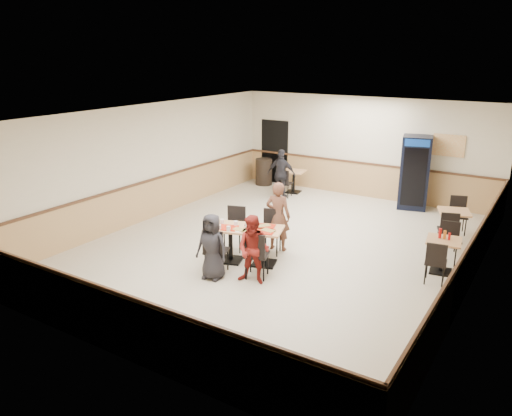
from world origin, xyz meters
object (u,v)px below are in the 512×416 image
Objects in this scene: pepsi_cooler at (415,172)px; main_table at (247,239)px; side_table_far at (453,221)px; back_table at (294,178)px; diner_woman_right at (254,250)px; diner_woman_left at (212,247)px; diner_man_opposite at (278,216)px; trash_bin at (264,172)px; lone_diner at (281,174)px; side_table_near at (443,251)px.

main_table is at bearing -120.96° from pepsi_cooler.
side_table_far is 1.17× the size of back_table.
diner_woman_right is (0.62, -0.73, 0.16)m from main_table.
diner_man_opposite is at bearing 73.16° from diner_woman_left.
trash_bin is (-3.69, 6.43, -0.24)m from diner_woman_right.
lone_diner is at bearing 102.93° from diner_woman_right.
diner_man_opposite reaches higher than back_table.
lone_diner is 2.02× the size of side_table_near.
pepsi_cooler is (2.01, 6.74, 0.37)m from diner_woman_left.
diner_man_opposite reaches higher than diner_woman_left.
pepsi_cooler is at bearing 125.64° from side_table_far.
back_table is (0.00, 0.80, -0.28)m from lone_diner.
diner_woman_left reaches higher than side_table_near.
back_table is at bearing 161.36° from side_table_far.
diner_woman_right is 7.42m from trash_bin.
side_table_far reaches higher than back_table.
pepsi_cooler is at bearing 68.03° from diner_woman_right.
diner_man_opposite is 1.80× the size of side_table_far.
main_table is 1.23× the size of diner_woman_left.
lone_diner is at bearing -90.00° from back_table.
pepsi_cooler reaches higher than diner_woman_left.
trash_bin is (-1.31, 0.35, -0.03)m from back_table.
lone_diner is 0.84m from back_table.
diner_woman_left is at bearing -173.16° from diner_woman_right.
main_table reaches higher than side_table_near.
side_table_far is (3.36, 3.63, -0.03)m from main_table.
diner_man_opposite is 2.10× the size of side_table_near.
side_table_far is (5.12, -0.93, -0.26)m from lone_diner.
diner_man_opposite is 3.48m from side_table_near.
pepsi_cooler reaches higher than main_table.
side_table_near is 0.36× the size of pepsi_cooler.
main_table is 0.97m from diner_woman_right.
trash_bin is at bearing -50.77° from lone_diner.
pepsi_cooler is at bearing -171.29° from lone_diner.
diner_man_opposite is 4.79m from back_table.
diner_woman_left reaches higher than main_table.
diner_man_opposite reaches higher than lone_diner.
trash_bin is at bearing 106.32° from diner_woman_left.
lone_diner is at bearing -71.38° from diner_man_opposite.
diner_woman_right is at bearing -60.17° from trash_bin.
diner_woman_right is 5.80m from lone_diner.
diner_woman_left is 0.84× the size of diner_man_opposite.
back_table is (-5.32, 3.68, 0.00)m from side_table_near.
diner_woman_left is 2.00m from diner_man_opposite.
diner_man_opposite reaches higher than main_table.
lone_diner is 3.80m from pepsi_cooler.
diner_woman_right reaches higher than side_table_far.
trash_bin is at bearing 162.09° from side_table_far.
diner_woman_left is 1.52× the size of side_table_far.
main_table is at bearing 119.22° from diner_woman_right.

